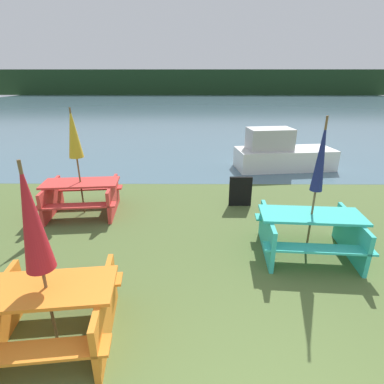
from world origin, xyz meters
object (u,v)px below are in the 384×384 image
Objects in this scene: picnic_table_teal at (309,230)px; umbrella_gold at (73,134)px; umbrella_navy at (321,157)px; boat at (281,154)px; signboard at (240,191)px; picnic_table_red at (82,194)px; umbrella_crimson at (31,219)px; picnic_table_orange at (51,309)px.

umbrella_gold reaches higher than picnic_table_teal.
picnic_table_teal is 0.75× the size of umbrella_navy.
boat is 3.72m from signboard.
picnic_table_teal reaches higher than picnic_table_red.
signboard is at bearing 55.34° from umbrella_crimson.
boat is at bearing 80.12° from umbrella_navy.
picnic_table_red is 2.43× the size of signboard.
picnic_table_orange is 5.00m from signboard.
umbrella_crimson is at bearing -152.49° from picnic_table_teal.
picnic_table_teal is 0.81× the size of umbrella_crimson.
umbrella_crimson is at bearing -124.66° from signboard.
boat is (4.69, 7.34, 0.06)m from picnic_table_orange.
picnic_table_red is at bearing 159.86° from picnic_table_teal.
signboard is (-0.91, 2.16, -1.44)m from umbrella_navy.
boat is (5.61, 3.67, -1.35)m from umbrella_gold.
umbrella_navy is at bearing -107.22° from boat.
umbrella_navy is 0.72× the size of boat.
picnic_table_orange is 0.92× the size of picnic_table_red.
picnic_table_orange is 0.69× the size of umbrella_gold.
umbrella_navy is 4.98m from umbrella_gold.
umbrella_navy is at bearing 27.51° from umbrella_crimson.
umbrella_gold is 6.84m from boat.
umbrella_crimson is (0.00, -0.00, 1.20)m from picnic_table_orange.
umbrella_gold reaches higher than umbrella_crimson.
picnic_table_orange is 3.78m from picnic_table_red.
signboard is (2.84, 4.11, -0.08)m from picnic_table_orange.
picnic_table_red is at bearing 104.04° from picnic_table_orange.
picnic_table_red is (-4.67, 1.71, -0.01)m from picnic_table_teal.
umbrella_navy is (4.67, -1.71, 1.36)m from picnic_table_red.
umbrella_navy is 1.08× the size of umbrella_crimson.
picnic_table_teal is 5.17m from umbrella_gold.
umbrella_gold is at bearing 104.04° from umbrella_crimson.
picnic_table_teal is at bearing -67.03° from signboard.
picnic_table_teal is 2.34m from signboard.
picnic_table_red is 5.16m from umbrella_navy.
picnic_table_teal is 4.98m from picnic_table_red.
picnic_table_red is at bearing 104.04° from umbrella_crimson.
picnic_table_teal is at bearing -20.14° from umbrella_gold.
umbrella_gold is at bearing -173.30° from signboard.
signboard is (3.76, 0.44, -1.49)m from umbrella_gold.
boat is (5.61, 3.67, 0.06)m from picnic_table_red.
signboard is at bearing -127.16° from boat.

